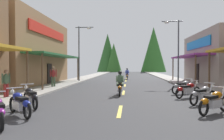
# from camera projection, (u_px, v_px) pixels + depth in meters

# --- Properties ---
(ground) EXTENTS (10.08, 82.03, 0.10)m
(ground) POSITION_uv_depth(u_px,v_px,m) (126.00, 81.00, 26.06)
(ground) COLOR #38383A
(sidewalk_left) EXTENTS (2.58, 82.03, 0.12)m
(sidewalk_left) POSITION_uv_depth(u_px,v_px,m) (76.00, 80.00, 26.56)
(sidewalk_left) COLOR #9E9991
(sidewalk_left) RESTS_ON ground
(sidewalk_right) EXTENTS (2.58, 82.03, 0.12)m
(sidewalk_right) POSITION_uv_depth(u_px,v_px,m) (178.00, 81.00, 25.56)
(sidewalk_right) COLOR #9E9991
(sidewalk_right) RESTS_ON ground
(centerline_dashes) EXTENTS (0.16, 55.38, 0.01)m
(centerline_dashes) POSITION_uv_depth(u_px,v_px,m) (126.00, 80.00, 28.62)
(centerline_dashes) COLOR #E0C64C
(centerline_dashes) RESTS_ON ground
(storefront_left_far) EXTENTS (10.25, 12.54, 6.72)m
(storefront_left_far) POSITION_uv_depth(u_px,v_px,m) (9.00, 51.00, 21.42)
(storefront_left_far) COLOR olive
(storefront_left_far) RESTS_ON ground
(streetlamp_left) EXTENTS (2.11, 0.30, 6.46)m
(streetlamp_left) POSITION_uv_depth(u_px,v_px,m) (82.00, 46.00, 24.50)
(streetlamp_left) COLOR #474C51
(streetlamp_left) RESTS_ON ground
(streetlamp_right) EXTENTS (2.11, 0.30, 6.56)m
(streetlamp_right) POSITION_uv_depth(u_px,v_px,m) (175.00, 43.00, 21.58)
(streetlamp_right) COLOR #474C51
(streetlamp_right) RESTS_ON ground
(motorcycle_parked_right_2) EXTENTS (1.70, 1.46, 1.04)m
(motorcycle_parked_right_2) POSITION_uv_depth(u_px,v_px,m) (214.00, 101.00, 8.27)
(motorcycle_parked_right_2) COLOR black
(motorcycle_parked_right_2) RESTS_ON ground
(motorcycle_parked_right_3) EXTENTS (1.74, 1.41, 1.04)m
(motorcycle_parked_right_3) POSITION_uv_depth(u_px,v_px,m) (203.00, 94.00, 10.32)
(motorcycle_parked_right_3) COLOR black
(motorcycle_parked_right_3) RESTS_ON ground
(motorcycle_parked_right_4) EXTENTS (1.80, 1.32, 1.04)m
(motorcycle_parked_right_4) POSITION_uv_depth(u_px,v_px,m) (188.00, 90.00, 12.37)
(motorcycle_parked_right_4) COLOR black
(motorcycle_parked_right_4) RESTS_ON ground
(motorcycle_parked_right_5) EXTENTS (1.87, 1.21, 1.04)m
(motorcycle_parked_right_5) POSITION_uv_depth(u_px,v_px,m) (184.00, 87.00, 14.13)
(motorcycle_parked_right_5) COLOR black
(motorcycle_parked_right_5) RESTS_ON ground
(motorcycle_parked_left_1) EXTENTS (1.65, 1.52, 1.04)m
(motorcycle_parked_left_1) POSITION_uv_depth(u_px,v_px,m) (20.00, 103.00, 7.90)
(motorcycle_parked_left_1) COLOR black
(motorcycle_parked_left_1) RESTS_ON ground
(motorcycle_parked_left_2) EXTENTS (1.46, 1.69, 1.04)m
(motorcycle_parked_left_2) POSITION_uv_depth(u_px,v_px,m) (30.00, 97.00, 9.53)
(motorcycle_parked_left_2) COLOR black
(motorcycle_parked_left_2) RESTS_ON ground
(rider_cruising_lead) EXTENTS (0.60, 2.14, 1.57)m
(rider_cruising_lead) POSITION_uv_depth(u_px,v_px,m) (120.00, 85.00, 13.52)
(rider_cruising_lead) COLOR black
(rider_cruising_lead) RESTS_ON ground
(rider_cruising_trailing) EXTENTS (0.60, 2.14, 1.57)m
(rider_cruising_trailing) POSITION_uv_depth(u_px,v_px,m) (127.00, 75.00, 29.03)
(rider_cruising_trailing) COLOR black
(rider_cruising_trailing) RESTS_ON ground
(pedestrian_by_shop) EXTENTS (0.56, 0.33, 1.82)m
(pedestrian_by_shop) POSITION_uv_depth(u_px,v_px,m) (53.00, 75.00, 17.95)
(pedestrian_by_shop) COLOR #3F593F
(pedestrian_by_shop) RESTS_ON ground
(pedestrian_browsing) EXTENTS (0.35, 0.55, 1.69)m
(pedestrian_browsing) POSITION_uv_depth(u_px,v_px,m) (6.00, 82.00, 11.92)
(pedestrian_browsing) COLOR maroon
(pedestrian_browsing) RESTS_ON ground
(treeline_backdrop) EXTENTS (22.30, 12.87, 13.89)m
(treeline_backdrop) POSITION_uv_depth(u_px,v_px,m) (131.00, 53.00, 67.09)
(treeline_backdrop) COLOR #285623
(treeline_backdrop) RESTS_ON ground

